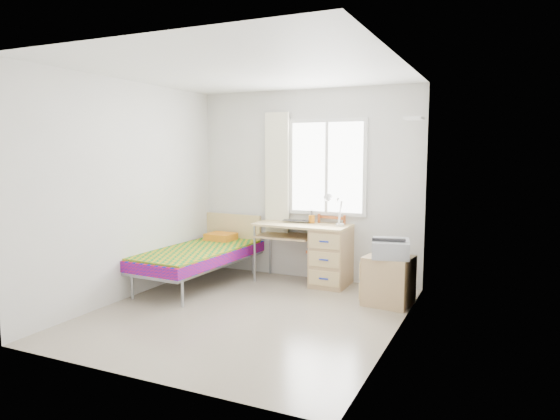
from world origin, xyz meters
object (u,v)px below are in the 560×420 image
Objects in this scene: desk at (326,253)px; chair at (329,245)px; printer at (391,248)px; bed at (201,254)px; cabinet at (388,280)px.

chair is (0.01, 0.07, 0.09)m from desk.
chair is at bearing 83.89° from desk.
printer is at bearing -27.57° from desk.
desk is 1.38× the size of chair.
bed is 2.48m from cabinet.
bed reaches higher than printer.
bed reaches higher than cabinet.
chair is 1.13m from printer.
desk is 0.11m from chair.
cabinet is (0.93, -0.58, -0.24)m from chair.
desk is at bearing 25.96° from bed.
chair is 1.12m from cabinet.
printer is at bearing -19.94° from cabinet.
chair reaches higher than printer.
chair is at bearing 154.96° from cabinet.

